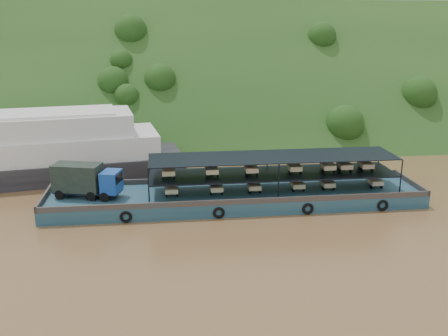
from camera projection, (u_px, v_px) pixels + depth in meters
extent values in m
plane|color=brown|center=(250.00, 210.00, 45.70)|extent=(160.00, 160.00, 0.00)
cube|color=#163814|center=(211.00, 129.00, 79.98)|extent=(140.00, 39.60, 39.60)
cube|color=#16374E|center=(236.00, 198.00, 47.10)|extent=(35.00, 7.00, 1.20)
cube|color=#592D19|center=(231.00, 178.00, 50.10)|extent=(35.00, 0.20, 0.50)
cube|color=#592D19|center=(241.00, 202.00, 43.62)|extent=(35.00, 0.20, 0.50)
cube|color=#592D19|center=(411.00, 182.00, 48.88)|extent=(0.20, 7.00, 0.50)
cube|color=#592D19|center=(44.00, 197.00, 44.83)|extent=(0.20, 7.00, 0.50)
torus|color=black|center=(126.00, 217.00, 42.57)|extent=(1.06, 0.26, 1.06)
torus|color=black|center=(219.00, 213.00, 43.50)|extent=(1.06, 0.26, 1.06)
torus|color=black|center=(308.00, 209.00, 44.43)|extent=(1.06, 0.26, 1.06)
torus|color=black|center=(383.00, 205.00, 45.25)|extent=(1.06, 0.26, 1.06)
cylinder|color=black|center=(60.00, 194.00, 44.85)|extent=(0.93, 0.53, 0.88)
cylinder|color=black|center=(69.00, 188.00, 46.60)|extent=(0.93, 0.53, 0.88)
cylinder|color=black|center=(91.00, 196.00, 44.43)|extent=(0.93, 0.53, 0.88)
cylinder|color=black|center=(99.00, 189.00, 46.19)|extent=(0.93, 0.53, 0.88)
cylinder|color=black|center=(105.00, 197.00, 44.26)|extent=(0.93, 0.53, 0.88)
cylinder|color=black|center=(112.00, 190.00, 46.02)|extent=(0.93, 0.53, 0.88)
cube|color=black|center=(88.00, 191.00, 45.37)|extent=(6.28, 3.44, 0.18)
cube|color=#153F94|center=(111.00, 182.00, 44.77)|extent=(2.00, 2.43, 1.94)
cube|color=black|center=(119.00, 178.00, 44.56)|extent=(0.51, 1.71, 0.79)
cube|color=black|center=(78.00, 177.00, 45.13)|extent=(4.63, 3.15, 2.46)
cube|color=black|center=(273.00, 173.00, 46.87)|extent=(23.00, 5.00, 0.12)
cube|color=black|center=(273.00, 157.00, 46.40)|extent=(23.00, 5.00, 0.08)
cylinder|color=black|center=(149.00, 187.00, 43.15)|extent=(0.12, 0.12, 3.30)
cylinder|color=black|center=(150.00, 170.00, 47.91)|extent=(0.12, 0.12, 3.30)
cylinder|color=black|center=(279.00, 182.00, 44.49)|extent=(0.12, 0.12, 3.30)
cylinder|color=black|center=(267.00, 166.00, 49.25)|extent=(0.12, 0.12, 3.30)
cylinder|color=black|center=(401.00, 177.00, 45.83)|extent=(0.12, 0.12, 3.30)
cylinder|color=black|center=(378.00, 162.00, 50.59)|extent=(0.12, 0.12, 3.30)
cylinder|color=black|center=(171.00, 188.00, 47.16)|extent=(0.12, 0.52, 0.52)
cylinder|color=black|center=(166.00, 194.00, 45.39)|extent=(0.14, 0.52, 0.52)
cylinder|color=black|center=(177.00, 194.00, 45.50)|extent=(0.14, 0.52, 0.52)
cube|color=beige|center=(172.00, 190.00, 45.68)|extent=(1.15, 1.50, 0.44)
cube|color=#B90C17|center=(171.00, 184.00, 46.72)|extent=(0.55, 0.80, 0.80)
cube|color=#B90C17|center=(171.00, 179.00, 46.39)|extent=(0.50, 0.10, 0.10)
cylinder|color=black|center=(215.00, 186.00, 47.64)|extent=(0.12, 0.52, 0.52)
cylinder|color=black|center=(211.00, 193.00, 45.87)|extent=(0.14, 0.52, 0.52)
cylinder|color=black|center=(222.00, 192.00, 45.98)|extent=(0.14, 0.52, 0.52)
cube|color=beige|center=(216.00, 188.00, 46.16)|extent=(1.15, 1.50, 0.44)
cube|color=red|center=(215.00, 182.00, 47.20)|extent=(0.55, 0.80, 0.80)
cube|color=red|center=(215.00, 178.00, 46.87)|extent=(0.50, 0.10, 0.10)
cylinder|color=black|center=(251.00, 185.00, 48.05)|extent=(0.12, 0.52, 0.52)
cylinder|color=black|center=(249.00, 191.00, 46.28)|extent=(0.14, 0.52, 0.52)
cylinder|color=black|center=(260.00, 191.00, 46.40)|extent=(0.14, 0.52, 0.52)
cube|color=beige|center=(254.00, 186.00, 46.57)|extent=(1.15, 1.50, 0.44)
cube|color=#A90B12|center=(252.00, 181.00, 47.62)|extent=(0.55, 0.80, 0.80)
cube|color=#A90B12|center=(252.00, 176.00, 47.29)|extent=(0.50, 0.10, 0.10)
cylinder|color=black|center=(293.00, 183.00, 48.54)|extent=(0.12, 0.52, 0.52)
cylinder|color=black|center=(293.00, 189.00, 46.76)|extent=(0.14, 0.52, 0.52)
cylinder|color=black|center=(303.00, 189.00, 46.88)|extent=(0.14, 0.52, 0.52)
cube|color=#C4BB8B|center=(297.00, 185.00, 47.06)|extent=(1.15, 1.50, 0.44)
cube|color=red|center=(294.00, 179.00, 48.10)|extent=(0.55, 0.80, 0.80)
cube|color=red|center=(295.00, 175.00, 47.77)|extent=(0.50, 0.10, 0.10)
cylinder|color=black|center=(323.00, 182.00, 48.88)|extent=(0.12, 0.52, 0.52)
cylinder|color=black|center=(323.00, 188.00, 47.11)|extent=(0.14, 0.52, 0.52)
cylinder|color=black|center=(334.00, 188.00, 47.22)|extent=(0.14, 0.52, 0.52)
cube|color=#C0B788|center=(328.00, 183.00, 47.40)|extent=(1.15, 1.50, 0.44)
cube|color=red|center=(324.00, 178.00, 48.45)|extent=(0.55, 0.80, 0.80)
cube|color=red|center=(325.00, 174.00, 48.11)|extent=(0.50, 0.10, 0.10)
cylinder|color=black|center=(369.00, 180.00, 49.43)|extent=(0.12, 0.52, 0.52)
cylinder|color=black|center=(371.00, 186.00, 47.66)|extent=(0.14, 0.52, 0.52)
cylinder|color=black|center=(381.00, 186.00, 47.77)|extent=(0.14, 0.52, 0.52)
cube|color=beige|center=(375.00, 182.00, 47.95)|extent=(1.15, 1.50, 0.44)
cube|color=red|center=(371.00, 176.00, 49.00)|extent=(0.55, 0.80, 0.80)
cube|color=red|center=(372.00, 172.00, 48.66)|extent=(0.50, 0.10, 0.10)
cylinder|color=black|center=(168.00, 171.00, 46.64)|extent=(0.12, 0.52, 0.52)
cylinder|color=black|center=(163.00, 177.00, 44.87)|extent=(0.14, 0.52, 0.52)
cylinder|color=black|center=(174.00, 176.00, 44.99)|extent=(0.14, 0.52, 0.52)
cube|color=beige|center=(169.00, 172.00, 45.17)|extent=(1.15, 1.50, 0.44)
cube|color=red|center=(168.00, 166.00, 46.21)|extent=(0.55, 0.80, 0.80)
cube|color=red|center=(168.00, 162.00, 45.88)|extent=(0.50, 0.10, 0.10)
cylinder|color=black|center=(210.00, 169.00, 47.10)|extent=(0.12, 0.52, 0.52)
cylinder|color=black|center=(207.00, 175.00, 45.33)|extent=(0.14, 0.52, 0.52)
cylinder|color=black|center=(218.00, 175.00, 45.45)|extent=(0.14, 0.52, 0.52)
cube|color=beige|center=(212.00, 170.00, 45.63)|extent=(1.15, 1.50, 0.44)
cube|color=navy|center=(210.00, 165.00, 46.67)|extent=(0.55, 0.80, 0.80)
cube|color=navy|center=(211.00, 160.00, 46.34)|extent=(0.50, 0.10, 0.10)
cylinder|color=black|center=(248.00, 168.00, 47.53)|extent=(0.12, 0.52, 0.52)
cylinder|color=black|center=(246.00, 174.00, 45.76)|extent=(0.14, 0.52, 0.52)
cylinder|color=black|center=(257.00, 173.00, 45.87)|extent=(0.14, 0.52, 0.52)
cube|color=beige|center=(251.00, 169.00, 46.05)|extent=(1.15, 1.50, 0.44)
cube|color=#B6290C|center=(249.00, 164.00, 47.10)|extent=(0.55, 0.80, 0.80)
cube|color=#B6290C|center=(249.00, 159.00, 46.76)|extent=(0.50, 0.10, 0.10)
cylinder|color=black|center=(290.00, 166.00, 48.01)|extent=(0.12, 0.52, 0.52)
cylinder|color=black|center=(290.00, 172.00, 46.23)|extent=(0.14, 0.52, 0.52)
cylinder|color=black|center=(300.00, 172.00, 46.35)|extent=(0.14, 0.52, 0.52)
cube|color=#C9BE8E|center=(294.00, 167.00, 46.53)|extent=(1.15, 1.50, 0.44)
cube|color=tan|center=(291.00, 162.00, 47.57)|extent=(0.55, 0.80, 0.80)
cube|color=tan|center=(292.00, 158.00, 47.24)|extent=(0.50, 0.10, 0.10)
cylinder|color=black|center=(323.00, 165.00, 48.38)|extent=(0.12, 0.52, 0.52)
cylinder|color=black|center=(324.00, 171.00, 46.61)|extent=(0.14, 0.52, 0.52)
cylinder|color=black|center=(334.00, 170.00, 46.73)|extent=(0.14, 0.52, 0.52)
cube|color=beige|center=(328.00, 166.00, 46.91)|extent=(1.15, 1.50, 0.44)
cube|color=beige|center=(324.00, 161.00, 47.95)|extent=(0.55, 0.80, 0.80)
cube|color=beige|center=(325.00, 156.00, 47.62)|extent=(0.50, 0.10, 0.10)
cylinder|color=black|center=(360.00, 164.00, 48.82)|extent=(0.12, 0.52, 0.52)
cylinder|color=black|center=(362.00, 169.00, 47.04)|extent=(0.14, 0.52, 0.52)
cylinder|color=black|center=(372.00, 169.00, 47.16)|extent=(0.14, 0.52, 0.52)
cube|color=tan|center=(366.00, 165.00, 47.34)|extent=(1.15, 1.50, 0.44)
cube|color=navy|center=(361.00, 160.00, 48.38)|extent=(0.55, 0.80, 0.80)
cube|color=navy|center=(363.00, 155.00, 48.05)|extent=(0.50, 0.10, 0.10)
cylinder|color=black|center=(339.00, 165.00, 48.57)|extent=(0.12, 0.52, 0.52)
cylinder|color=black|center=(341.00, 170.00, 46.80)|extent=(0.14, 0.52, 0.52)
cylinder|color=black|center=(351.00, 170.00, 46.92)|extent=(0.14, 0.52, 0.52)
cube|color=tan|center=(345.00, 165.00, 47.10)|extent=(1.15, 1.50, 0.44)
cube|color=navy|center=(341.00, 160.00, 48.14)|extent=(0.55, 0.80, 0.80)
cube|color=navy|center=(342.00, 156.00, 47.81)|extent=(0.50, 0.10, 0.10)
cube|color=black|center=(16.00, 170.00, 54.32)|extent=(37.01, 14.50, 2.16)
cube|color=silver|center=(14.00, 149.00, 53.65)|extent=(31.53, 12.77, 2.52)
cube|color=silver|center=(11.00, 127.00, 52.96)|extent=(26.05, 11.04, 2.34)
cube|color=silver|center=(9.00, 114.00, 52.59)|extent=(22.35, 9.59, 0.27)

